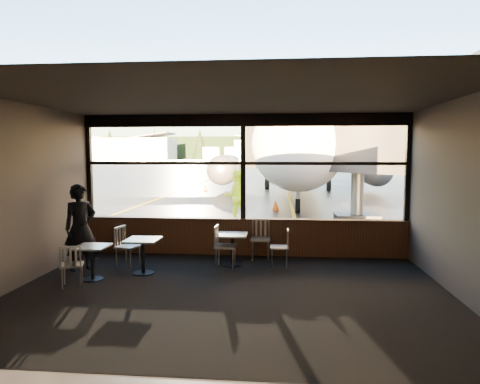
# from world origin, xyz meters

# --- Properties ---
(ground_plane) EXTENTS (520.00, 520.00, 0.00)m
(ground_plane) POSITION_xyz_m (0.00, 120.00, 0.00)
(ground_plane) COLOR black
(ground_plane) RESTS_ON ground
(carpet_floor) EXTENTS (8.00, 6.00, 0.01)m
(carpet_floor) POSITION_xyz_m (0.00, -3.00, 0.01)
(carpet_floor) COLOR black
(carpet_floor) RESTS_ON ground
(ceiling) EXTENTS (8.00, 6.00, 0.04)m
(ceiling) POSITION_xyz_m (0.00, -3.00, 3.50)
(ceiling) COLOR #38332D
(ceiling) RESTS_ON ground
(wall_left) EXTENTS (0.04, 6.00, 3.50)m
(wall_left) POSITION_xyz_m (-4.00, -3.00, 1.75)
(wall_left) COLOR #4E463E
(wall_left) RESTS_ON ground
(wall_right) EXTENTS (0.04, 6.00, 3.50)m
(wall_right) POSITION_xyz_m (4.00, -3.00, 1.75)
(wall_right) COLOR #4E463E
(wall_right) RESTS_ON ground
(wall_back) EXTENTS (8.00, 0.04, 3.50)m
(wall_back) POSITION_xyz_m (0.00, -6.00, 1.75)
(wall_back) COLOR #4E463E
(wall_back) RESTS_ON ground
(window_sill) EXTENTS (8.00, 0.28, 0.90)m
(window_sill) POSITION_xyz_m (0.00, 0.00, 0.45)
(window_sill) COLOR #4E2A17
(window_sill) RESTS_ON ground
(window_header) EXTENTS (8.00, 0.18, 0.30)m
(window_header) POSITION_xyz_m (0.00, 0.00, 3.35)
(window_header) COLOR black
(window_header) RESTS_ON ground
(mullion_left) EXTENTS (0.12, 0.12, 2.60)m
(mullion_left) POSITION_xyz_m (-3.95, 0.00, 2.20)
(mullion_left) COLOR black
(mullion_left) RESTS_ON ground
(mullion_centre) EXTENTS (0.12, 0.12, 2.60)m
(mullion_centre) POSITION_xyz_m (0.00, 0.00, 2.20)
(mullion_centre) COLOR black
(mullion_centre) RESTS_ON ground
(mullion_right) EXTENTS (0.12, 0.12, 2.60)m
(mullion_right) POSITION_xyz_m (3.95, 0.00, 2.20)
(mullion_right) COLOR black
(mullion_right) RESTS_ON ground
(window_transom) EXTENTS (8.00, 0.10, 0.08)m
(window_transom) POSITION_xyz_m (0.00, 0.00, 2.30)
(window_transom) COLOR black
(window_transom) RESTS_ON ground
(airliner) EXTENTS (30.42, 35.97, 10.63)m
(airliner) POSITION_xyz_m (2.19, 19.75, 5.32)
(airliner) COLOR white
(airliner) RESTS_ON ground_plane
(jet_bridge) EXTENTS (9.46, 11.56, 5.05)m
(jet_bridge) POSITION_xyz_m (3.60, 5.50, 2.52)
(jet_bridge) COLOR #2A2A2D
(jet_bridge) RESTS_ON ground_plane
(cafe_table_near) EXTENTS (0.66, 0.66, 0.73)m
(cafe_table_near) POSITION_xyz_m (-0.16, -1.06, 0.36)
(cafe_table_near) COLOR #ABA79D
(cafe_table_near) RESTS_ON carpet_floor
(cafe_table_mid) EXTENTS (0.68, 0.68, 0.75)m
(cafe_table_mid) POSITION_xyz_m (-1.96, -1.91, 0.37)
(cafe_table_mid) COLOR #9F9B92
(cafe_table_mid) RESTS_ON carpet_floor
(cafe_table_left) EXTENTS (0.63, 0.63, 0.70)m
(cafe_table_left) POSITION_xyz_m (-2.83, -2.43, 0.35)
(cafe_table_left) COLOR #A9A29B
(cafe_table_left) RESTS_ON carpet_floor
(chair_near_e) EXTENTS (0.47, 0.47, 0.85)m
(chair_near_e) POSITION_xyz_m (0.90, -1.03, 0.43)
(chair_near_e) COLOR #AFA99E
(chair_near_e) RESTS_ON carpet_floor
(chair_near_w) EXTENTS (0.54, 0.54, 0.96)m
(chair_near_w) POSITION_xyz_m (-0.28, -1.27, 0.48)
(chair_near_w) COLOR beige
(chair_near_w) RESTS_ON carpet_floor
(chair_near_n) EXTENTS (0.53, 0.53, 0.97)m
(chair_near_n) POSITION_xyz_m (0.45, -0.42, 0.48)
(chair_near_n) COLOR #AEA89D
(chair_near_n) RESTS_ON carpet_floor
(chair_mid_w) EXTENTS (0.62, 0.62, 0.93)m
(chair_mid_w) POSITION_xyz_m (-2.45, -1.45, 0.47)
(chair_mid_w) COLOR beige
(chair_mid_w) RESTS_ON carpet_floor
(chair_left_s) EXTENTS (0.59, 0.59, 0.83)m
(chair_left_s) POSITION_xyz_m (-3.02, -2.90, 0.42)
(chair_left_s) COLOR #BAB4A8
(chair_left_s) RESTS_ON carpet_floor
(passenger) EXTENTS (0.81, 0.79, 1.88)m
(passenger) POSITION_xyz_m (-3.40, -1.74, 0.94)
(passenger) COLOR black
(passenger) RESTS_ON carpet_floor
(ground_crew) EXTENTS (1.10, 0.95, 1.94)m
(ground_crew) POSITION_xyz_m (-0.68, 5.09, 0.97)
(ground_crew) COLOR #BFF219
(ground_crew) RESTS_ON ground_plane
(cone_nose) EXTENTS (0.34, 0.34, 0.47)m
(cone_nose) POSITION_xyz_m (0.73, 8.77, 0.23)
(cone_nose) COLOR orange
(cone_nose) RESTS_ON ground_plane
(cone_wing) EXTENTS (0.34, 0.34, 0.47)m
(cone_wing) POSITION_xyz_m (-4.32, 19.20, 0.24)
(cone_wing) COLOR #E55F07
(cone_wing) RESTS_ON ground_plane
(hangar_left) EXTENTS (45.00, 18.00, 11.00)m
(hangar_left) POSITION_xyz_m (-70.00, 180.00, 5.50)
(hangar_left) COLOR silver
(hangar_left) RESTS_ON ground_plane
(hangar_mid) EXTENTS (38.00, 15.00, 10.00)m
(hangar_mid) POSITION_xyz_m (0.00, 185.00, 5.00)
(hangar_mid) COLOR silver
(hangar_mid) RESTS_ON ground_plane
(hangar_right) EXTENTS (50.00, 20.00, 12.00)m
(hangar_right) POSITION_xyz_m (60.00, 178.00, 6.00)
(hangar_right) COLOR silver
(hangar_right) RESTS_ON ground_plane
(fuel_tank_a) EXTENTS (8.00, 8.00, 6.00)m
(fuel_tank_a) POSITION_xyz_m (-30.00, 182.00, 3.00)
(fuel_tank_a) COLOR silver
(fuel_tank_a) RESTS_ON ground_plane
(fuel_tank_b) EXTENTS (8.00, 8.00, 6.00)m
(fuel_tank_b) POSITION_xyz_m (-20.00, 182.00, 3.00)
(fuel_tank_b) COLOR silver
(fuel_tank_b) RESTS_ON ground_plane
(fuel_tank_c) EXTENTS (8.00, 8.00, 6.00)m
(fuel_tank_c) POSITION_xyz_m (-10.00, 182.00, 3.00)
(fuel_tank_c) COLOR silver
(fuel_tank_c) RESTS_ON ground_plane
(treeline) EXTENTS (360.00, 3.00, 12.00)m
(treeline) POSITION_xyz_m (0.00, 210.00, 6.00)
(treeline) COLOR black
(treeline) RESTS_ON ground_plane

